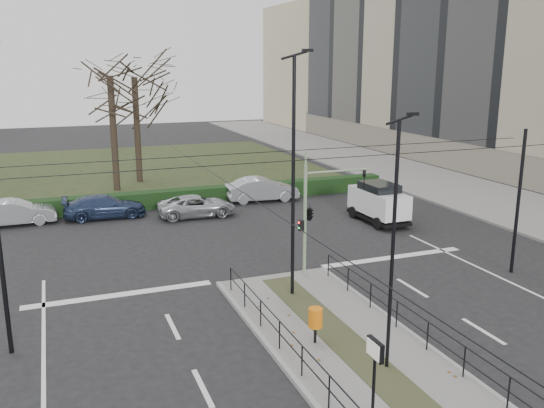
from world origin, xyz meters
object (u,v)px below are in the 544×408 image
Objects in this scene: streetlamp_median_far at (294,175)px; bare_tree_center at (135,85)px; traffic_light at (311,211)px; parked_car_second at (15,212)px; bare_tree_near at (110,85)px; parked_car_third at (105,207)px; white_van at (379,202)px; parked_car_fourth at (197,206)px; streetlamp_median_near at (393,244)px; parked_car_fifth at (262,189)px; litter_bin at (315,318)px; info_panel at (375,360)px.

bare_tree_center reaches higher than streetlamp_median_far.
parked_car_second is at bearing 131.92° from traffic_light.
bare_tree_near reaches higher than streetlamp_median_far.
white_van is at bearing -112.03° from parked_car_third.
traffic_light is 20.80m from bare_tree_near.
parked_car_third is at bearing -101.82° from bare_tree_near.
parked_car_fourth is at bearing -105.19° from parked_car_third.
streetlamp_median_near is 1.56× the size of parked_car_fifth.
litter_bin is (-2.36, -5.47, -1.84)m from traffic_light.
traffic_light is 1.13× the size of white_van.
litter_bin is 16.60m from parked_car_fourth.
streetlamp_median_near reaches higher than parked_car_fifth.
bare_tree_center is at bearing 51.90° from bare_tree_near.
streetlamp_median_near is at bearing 174.65° from parked_car_fifth.
bare_tree_near reaches higher than traffic_light.
info_panel is 8.79m from streetlamp_median_far.
parked_car_second is at bearing 97.10° from parked_car_fifth.
streetlamp_median_near is 0.70× the size of bare_tree_near.
traffic_light is 0.64× the size of streetlamp_median_near.
parked_car_second is 1.05× the size of white_van.
parked_car_fourth is at bearing -67.61° from bare_tree_near.
parked_car_second is at bearing -131.28° from bare_tree_center.
litter_bin is at bearing 169.84° from parked_car_fifth.
parked_car_fourth is (0.38, 16.59, -0.34)m from litter_bin.
info_panel is 32.30m from bare_tree_center.
streetlamp_median_far is 1.93× the size of parked_car_fifth.
bare_tree_near reaches higher than parked_car_fifth.
parked_car_fourth is at bearing 88.68° from litter_bin.
bare_tree_center is at bearing 95.05° from streetlamp_median_far.
traffic_light reaches higher than info_panel.
streetlamp_median_far is (1.51, 8.23, 2.69)m from info_panel.
bare_tree_near is (-3.99, 21.24, 2.53)m from streetlamp_median_far.
streetlamp_median_near is at bearing -80.80° from bare_tree_near.
info_panel is 0.54× the size of parked_car_second.
white_van is (18.61, -6.56, 0.46)m from parked_car_second.
litter_bin is 0.13× the size of streetlamp_median_far.
streetlamp_median_near is (1.91, 2.36, 1.83)m from info_panel.
parked_car_third is 1.12× the size of white_van.
streetlamp_median_near is at bearing -161.43° from parked_car_third.
parked_car_fifth reaches higher than parked_car_fourth.
parked_car_second is at bearing 110.65° from info_panel.
traffic_light is 1.03× the size of parked_car_fourth.
streetlamp_median_near is at bearing -98.16° from traffic_light.
info_panel is at bearing -167.67° from parked_car_third.
streetlamp_median_near reaches higher than parked_car_second.
traffic_light reaches higher than parked_car_fourth.
bare_tree_center reaches higher than traffic_light.
info_panel is at bearing -121.70° from white_van.
parked_car_fourth is at bearing 100.11° from traffic_light.
traffic_light reaches higher than white_van.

